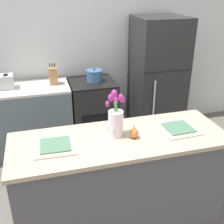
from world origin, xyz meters
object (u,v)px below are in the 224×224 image
at_px(plate_setting_left, 55,146).
at_px(plate_setting_right, 178,129).
at_px(stove_range, 93,112).
at_px(refrigerator, 157,79).
at_px(cooking_pot, 94,75).
at_px(knife_block, 53,76).
at_px(toaster, 3,82).
at_px(pear_figurine, 134,133).
at_px(flower_vase, 116,120).

distance_m(plate_setting_left, plate_setting_right, 1.05).
distance_m(stove_range, plate_setting_left, 1.79).
distance_m(refrigerator, cooking_pot, 0.92).
bearing_deg(plate_setting_left, knife_block, 85.64).
height_order(stove_range, knife_block, knife_block).
xyz_separation_m(toaster, knife_block, (0.62, 0.01, 0.03)).
height_order(stove_range, plate_setting_right, plate_setting_right).
relative_size(refrigerator, pear_figurine, 14.29).
height_order(plate_setting_left, cooking_pot, cooking_pot).
height_order(refrigerator, flower_vase, refrigerator).
relative_size(stove_range, flower_vase, 2.10).
xyz_separation_m(flower_vase, knife_block, (-0.38, 1.59, -0.08)).
height_order(refrigerator, cooking_pot, refrigerator).
xyz_separation_m(flower_vase, cooking_pot, (0.16, 1.56, -0.11)).
height_order(stove_range, refrigerator, refrigerator).
bearing_deg(pear_figurine, knife_block, 106.85).
bearing_deg(refrigerator, plate_setting_left, -134.49).
height_order(refrigerator, toaster, refrigerator).
height_order(refrigerator, plate_setting_left, refrigerator).
distance_m(flower_vase, toaster, 1.87).
bearing_deg(flower_vase, toaster, 122.14).
relative_size(pear_figurine, knife_block, 0.44).
relative_size(plate_setting_right, knife_block, 1.22).
height_order(plate_setting_right, toaster, toaster).
xyz_separation_m(stove_range, plate_setting_left, (-0.63, -1.60, 0.50)).
distance_m(stove_range, refrigerator, 1.03).
distance_m(stove_range, toaster, 1.24).
relative_size(stove_range, plate_setting_right, 2.73).
distance_m(flower_vase, plate_setting_right, 0.57).
relative_size(flower_vase, toaster, 1.53).
distance_m(refrigerator, toaster, 2.07).
xyz_separation_m(plate_setting_right, toaster, (-1.54, 1.63, 0.03)).
relative_size(stove_range, pear_figurine, 7.55).
height_order(refrigerator, pear_figurine, refrigerator).
bearing_deg(plate_setting_right, stove_range, 104.88).
distance_m(plate_setting_right, cooking_pot, 1.66).
height_order(pear_figurine, plate_setting_right, pear_figurine).
bearing_deg(knife_block, cooking_pot, -3.16).
bearing_deg(flower_vase, knife_block, 103.26).
bearing_deg(toaster, pear_figurine, -55.92).
distance_m(plate_setting_left, cooking_pot, 1.74).
bearing_deg(plate_setting_left, stove_range, 68.67).
xyz_separation_m(plate_setting_right, knife_block, (-0.93, 1.64, 0.06)).
height_order(stove_range, cooking_pot, cooking_pot).
bearing_deg(toaster, plate_setting_right, -46.58).
bearing_deg(flower_vase, plate_setting_left, -174.10).
distance_m(stove_range, pear_figurine, 1.72).
bearing_deg(plate_setting_left, plate_setting_right, 0.00).
relative_size(pear_figurine, cooking_pot, 0.55).
bearing_deg(cooking_pot, knife_block, 176.84).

